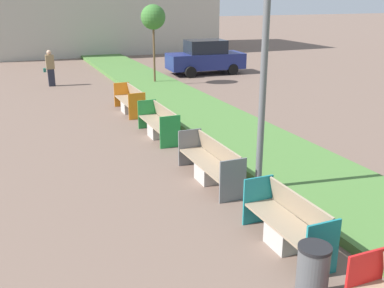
{
  "coord_description": "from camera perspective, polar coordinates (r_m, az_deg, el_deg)",
  "views": [
    {
      "loc": [
        -3.26,
        0.67,
        4.17
      ],
      "look_at": [
        0.9,
        10.62,
        0.6
      ],
      "focal_mm": 42.0,
      "sensor_mm": 36.0,
      "label": 1
    }
  ],
  "objects": [
    {
      "name": "bench_green_frame",
      "position": [
        13.87,
        -4.19,
        2.39
      ],
      "size": [
        0.65,
        2.24,
        0.94
      ],
      "color": "#ADA8A0",
      "rests_on": "ground"
    },
    {
      "name": "planter_grass_strip",
      "position": [
        13.66,
        6.68,
        0.82
      ],
      "size": [
        2.8,
        120.0,
        0.18
      ],
      "color": "#4C7A38",
      "rests_on": "ground"
    },
    {
      "name": "pedestrian_walking",
      "position": [
        22.84,
        -17.55,
        9.2
      ],
      "size": [
        0.53,
        0.24,
        1.72
      ],
      "color": "#232633",
      "rests_on": "ground"
    },
    {
      "name": "bench_grey_frame",
      "position": [
        10.55,
        2.4,
        -2.77
      ],
      "size": [
        0.65,
        2.42,
        0.94
      ],
      "color": "#ADA8A0",
      "rests_on": "ground"
    },
    {
      "name": "litter_bin",
      "position": [
        6.78,
        15.04,
        -15.67
      ],
      "size": [
        0.47,
        0.47,
        0.9
      ],
      "color": "#4C4F51",
      "rests_on": "ground"
    },
    {
      "name": "parked_car_distant",
      "position": [
        25.37,
        1.71,
        10.94
      ],
      "size": [
        4.31,
        2.05,
        1.86
      ],
      "rotation": [
        0.0,
        0.0,
        -0.07
      ],
      "color": "navy",
      "rests_on": "ground"
    },
    {
      "name": "street_lamp_post",
      "position": [
        9.13,
        9.46,
        15.94
      ],
      "size": [
        0.24,
        0.44,
        6.9
      ],
      "color": "#56595B",
      "rests_on": "ground"
    },
    {
      "name": "bench_teal_frame",
      "position": [
        8.06,
        12.06,
        -10.3
      ],
      "size": [
        0.65,
        1.95,
        0.94
      ],
      "color": "#ADA8A0",
      "rests_on": "ground"
    },
    {
      "name": "sapling_tree_far",
      "position": [
        21.9,
        -4.96,
        15.69
      ],
      "size": [
        1.16,
        1.16,
        3.8
      ],
      "color": "brown",
      "rests_on": "ground"
    },
    {
      "name": "bench_orange_frame",
      "position": [
        17.0,
        -7.85,
        5.24
      ],
      "size": [
        0.65,
        2.19,
        0.94
      ],
      "color": "#ADA8A0",
      "rests_on": "ground"
    }
  ]
}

